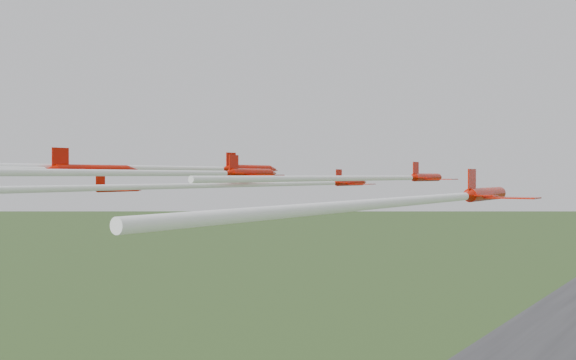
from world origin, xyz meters
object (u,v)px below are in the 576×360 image
Objects in this scene: jet_row2_right at (387,178)px; jet_row3_right at (446,198)px; jet_row3_mid at (143,173)px; jet_lead at (283,184)px; jet_row3_left at (33,191)px; jet_row2_left at (200,169)px.

jet_row2_right reaches higher than jet_row3_right.
jet_row3_mid reaches higher than jet_row3_right.
jet_lead is 1.23× the size of jet_row3_left.
jet_row2_right is 0.94× the size of jet_row3_right.
jet_row2_right is at bearing 53.60° from jet_row3_mid.
jet_row2_left is at bearing -147.13° from jet_lead.
jet_row2_left is (-9.16, -6.22, 2.04)m from jet_lead.
jet_row2_left reaches higher than jet_lead.
jet_row2_right is 43.03m from jet_row3_left.
jet_lead is 1.31× the size of jet_row3_right.
jet_row2_right is (17.01, -3.87, 0.85)m from jet_lead.
jet_row3_mid is (2.89, -27.05, 1.37)m from jet_lead.
jet_row3_right is (29.90, -19.60, -0.67)m from jet_lead.
jet_row2_right is at bearing 128.02° from jet_row3_right.
jet_row3_left is (-38.75, -18.63, -1.60)m from jet_row2_right.
jet_row2_left reaches higher than jet_row3_mid.
jet_lead reaches higher than jet_row3_right.
jet_row2_right is at bearing 6.95° from jet_row2_left.
jet_row2_left reaches higher than jet_row3_right.
jet_row3_mid is at bearing -85.20° from jet_lead.
jet_row3_left is (-12.58, -16.28, -2.78)m from jet_row2_left.
jet_row2_left is at bearing 159.80° from jet_row3_right.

